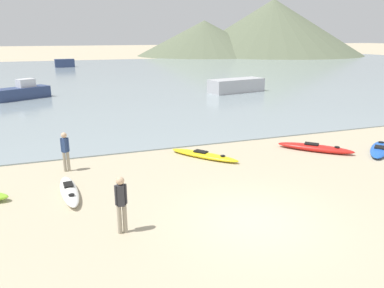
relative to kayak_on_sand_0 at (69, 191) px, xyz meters
name	(u,v)px	position (x,y,z in m)	size (l,w,h in m)	color
ground_plane	(254,220)	(5.15, -3.81, -0.16)	(400.00, 400.00, 0.00)	tan
bay_water	(96,76)	(5.15, 39.07, -0.13)	(160.00, 70.00, 0.06)	gray
far_hill_left	(204,38)	(38.63, 84.18, 4.37)	(36.07, 36.07, 9.06)	#5B664C
far_hill_midleft	(273,27)	(58.31, 82.06, 7.25)	(49.18, 49.18, 14.83)	#5B664C
kayak_on_sand_0	(69,191)	(0.00, 0.00, 0.00)	(0.75, 2.85, 0.37)	white
kayak_on_sand_2	(315,148)	(11.33, 1.36, 0.00)	(2.97, 2.99, 0.37)	red
kayak_on_sand_3	(204,155)	(5.94, 2.24, -0.04)	(2.62, 3.09, 0.29)	yellow
kayak_on_sand_4	(379,149)	(14.12, 0.20, -0.03)	(2.87, 2.57, 0.31)	blue
person_near_foreground	(121,201)	(1.30, -3.21, 0.80)	(0.34, 0.26, 1.69)	gray
person_near_waterline	(65,149)	(0.03, 2.54, 0.77)	(0.33, 0.29, 1.64)	gray
moored_boat_1	(236,85)	(16.26, 19.72, 0.53)	(5.79, 3.04, 1.26)	#B2B2B7
moored_boat_2	(65,63)	(1.70, 55.79, 0.58)	(3.26, 1.45, 1.36)	navy
moored_boat_3	(22,92)	(-2.86, 22.42, 0.48)	(4.74, 3.67, 1.67)	navy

